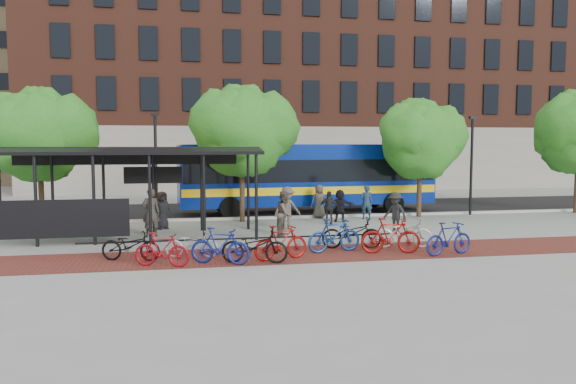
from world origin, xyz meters
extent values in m
plane|color=#9E9E99|center=(0.00, 0.00, 0.00)|extent=(160.00, 160.00, 0.00)
cube|color=black|center=(0.00, 8.00, 0.01)|extent=(160.00, 8.00, 0.01)
cube|color=#B7B7B2|center=(0.00, 4.00, 0.06)|extent=(160.00, 0.25, 0.12)
cube|color=maroon|center=(-2.00, -5.00, 0.00)|extent=(24.00, 3.00, 0.01)
cube|color=black|center=(-3.30, -4.10, 0.00)|extent=(12.00, 0.05, 0.95)
cube|color=brown|center=(10.00, 26.00, 10.00)|extent=(55.00, 14.00, 20.00)
cube|color=#7A664C|center=(-16.00, 40.00, 15.00)|extent=(22.00, 22.00, 30.00)
cylinder|color=black|center=(-13.00, 0.85, 1.65)|extent=(0.12, 0.12, 3.30)
cylinder|color=black|center=(-11.00, -1.85, 1.65)|extent=(0.12, 0.12, 3.30)
cylinder|color=black|center=(-11.00, 0.85, 1.65)|extent=(0.12, 0.12, 3.30)
cylinder|color=black|center=(-9.00, -1.85, 1.65)|extent=(0.12, 0.12, 3.30)
cylinder|color=black|center=(-9.00, 0.85, 1.65)|extent=(0.12, 0.12, 3.30)
cylinder|color=black|center=(-7.00, -1.85, 1.65)|extent=(0.12, 0.12, 3.30)
cylinder|color=black|center=(-7.00, 0.85, 1.65)|extent=(0.12, 0.12, 3.30)
cylinder|color=black|center=(-5.00, -1.85, 1.65)|extent=(0.12, 0.12, 3.30)
cylinder|color=black|center=(-5.00, 0.85, 1.65)|extent=(0.12, 0.12, 3.30)
cylinder|color=black|center=(-3.00, -1.85, 1.65)|extent=(0.12, 0.12, 3.30)
cylinder|color=black|center=(-3.00, 0.85, 1.65)|extent=(0.12, 0.12, 3.30)
cube|color=black|center=(-10.00, -1.90, 1.00)|extent=(4.50, 0.08, 1.40)
cube|color=black|center=(-8.00, -1.20, 3.45)|extent=(10.60, 1.65, 0.29)
cube|color=black|center=(-8.00, 0.20, 3.45)|extent=(10.60, 1.65, 0.29)
cube|color=black|center=(-8.00, 0.90, 3.05)|extent=(9.00, 0.10, 0.40)
cube|color=black|center=(-7.00, 0.95, 2.40)|extent=(2.40, 0.12, 0.70)
cube|color=#FF7200|center=(-7.00, 1.03, 2.40)|extent=(2.20, 0.02, 0.55)
cylinder|color=#382619|center=(-12.00, 3.30, 1.19)|extent=(0.24, 0.24, 2.38)
sphere|color=#2C751F|center=(-12.00, 3.30, 3.98)|extent=(4.00, 4.00, 4.00)
sphere|color=#2C751F|center=(-11.00, 3.50, 4.28)|extent=(3.20, 3.20, 3.20)
sphere|color=#2C751F|center=(-12.80, 3.00, 4.38)|extent=(3.00, 3.00, 3.00)
sphere|color=#2C751F|center=(-11.90, 3.70, 4.78)|extent=(2.80, 2.80, 2.80)
cylinder|color=#382619|center=(-3.00, 3.30, 1.26)|extent=(0.24, 0.24, 2.52)
sphere|color=#2C751F|center=(-3.00, 3.30, 4.20)|extent=(4.20, 4.20, 4.20)
sphere|color=#2C751F|center=(-1.95, 3.50, 4.50)|extent=(3.36, 3.36, 3.36)
sphere|color=#2C751F|center=(-3.84, 3.00, 4.60)|extent=(3.15, 3.15, 3.15)
sphere|color=#2C751F|center=(-2.90, 3.70, 5.00)|extent=(2.94, 2.94, 2.94)
cylinder|color=#382619|center=(6.00, 3.30, 1.14)|extent=(0.24, 0.24, 2.27)
sphere|color=#2C751F|center=(6.00, 3.30, 3.79)|extent=(3.80, 3.80, 3.80)
sphere|color=#2C751F|center=(6.95, 3.50, 4.09)|extent=(3.04, 3.04, 3.04)
sphere|color=#2C751F|center=(5.24, 3.00, 4.20)|extent=(2.85, 2.85, 2.85)
sphere|color=#2C751F|center=(6.10, 3.70, 4.59)|extent=(2.66, 2.66, 2.66)
cylinder|color=#382619|center=(15.00, 3.30, 1.22)|extent=(0.24, 0.24, 2.45)
sphere|color=#2C751F|center=(14.12, 3.00, 4.61)|extent=(3.30, 3.30, 3.30)
sphere|color=#2C751F|center=(15.10, 3.70, 5.01)|extent=(3.08, 3.08, 3.08)
cylinder|color=black|center=(-7.00, 3.60, 2.50)|extent=(0.14, 0.14, 5.00)
cube|color=black|center=(-7.00, 3.60, 5.05)|extent=(0.35, 0.20, 0.15)
cylinder|color=black|center=(9.00, 3.60, 2.50)|extent=(0.14, 0.14, 5.00)
cube|color=black|center=(9.00, 3.60, 5.05)|extent=(0.35, 0.20, 0.15)
cube|color=navy|center=(0.80, 6.04, 2.07)|extent=(13.75, 3.70, 3.12)
cube|color=black|center=(0.80, 6.04, 2.32)|extent=(13.48, 3.73, 1.13)
cube|color=yellow|center=(0.80, 6.04, 1.30)|extent=(13.62, 3.74, 0.40)
cube|color=navy|center=(0.80, 6.04, 3.57)|extent=(13.46, 3.39, 0.20)
cylinder|color=black|center=(-3.47, 4.33, 0.54)|extent=(1.10, 0.38, 1.09)
cylinder|color=black|center=(-3.63, 7.27, 0.54)|extent=(1.10, 0.38, 1.09)
cylinder|color=black|center=(5.22, 4.81, 0.54)|extent=(1.10, 0.38, 1.09)
cylinder|color=black|center=(5.06, 7.76, 0.54)|extent=(1.10, 0.38, 1.09)
imported|color=black|center=(-7.45, -5.04, 0.51)|extent=(2.04, 1.21, 1.01)
imported|color=maroon|center=(-6.45, -6.10, 0.53)|extent=(1.81, 1.09, 1.05)
imported|color=#B6B6B9|center=(-5.53, -4.85, 0.46)|extent=(1.84, 0.95, 0.92)
imported|color=navy|center=(-4.69, -6.09, 0.58)|extent=(1.97, 1.26, 1.15)
imported|color=black|center=(-3.62, -6.11, 0.55)|extent=(2.19, 1.21, 1.09)
imported|color=#9B100E|center=(-2.73, -5.76, 0.57)|extent=(1.95, 1.07, 1.13)
imported|color=navy|center=(-0.71, -4.86, 0.59)|extent=(2.01, 0.89, 1.17)
imported|color=black|center=(0.08, -4.33, 0.56)|extent=(2.21, 1.10, 1.11)
imported|color=maroon|center=(1.12, -5.43, 0.61)|extent=(2.10, 0.88, 1.22)
imported|color=#BBBBBD|center=(1.95, -4.53, 0.55)|extent=(2.17, 1.03, 1.09)
imported|color=navy|center=(2.92, -6.07, 0.56)|extent=(1.94, 0.97, 1.13)
imported|color=black|center=(-6.68, 1.60, 0.83)|extent=(0.96, 0.83, 1.65)
imported|color=#38332C|center=(-7.05, -0.32, 0.97)|extent=(0.74, 0.51, 1.94)
imported|color=brown|center=(-1.35, 0.41, 0.93)|extent=(1.32, 0.93, 1.86)
imported|color=#282828|center=(0.85, 1.73, 0.77)|extent=(0.97, 0.68, 1.53)
imported|color=black|center=(1.56, 2.31, 0.77)|extent=(1.51, 0.90, 1.55)
imported|color=#484139|center=(0.90, 3.80, 0.84)|extent=(0.83, 0.54, 1.68)
imported|color=#1F3448|center=(3.09, 2.95, 0.84)|extent=(0.68, 0.52, 1.68)
imported|color=brown|center=(-1.74, -1.08, 0.90)|extent=(1.02, 1.10, 1.80)
imported|color=black|center=(2.87, -1.38, 0.86)|extent=(1.14, 1.28, 1.71)
camera|label=1|loc=(-5.82, -23.26, 3.75)|focal=35.00mm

